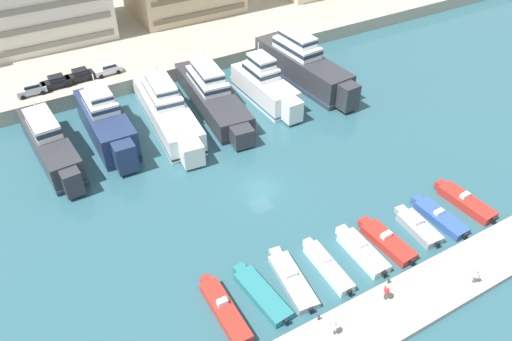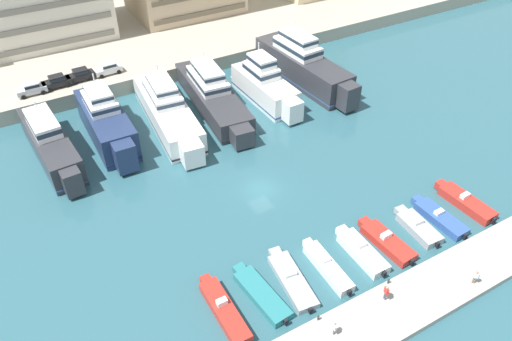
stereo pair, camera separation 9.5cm
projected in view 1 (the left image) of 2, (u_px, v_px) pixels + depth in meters
ground_plane at (261, 189)px, 58.96m from camera, size 400.00×400.00×0.00m
quay_promenade at (102, 5)px, 101.46m from camera, size 180.00×70.00×2.29m
pier_dock at (378, 319)px, 44.72m from camera, size 120.00×5.49×0.63m
yacht_charcoal_far_left at (50, 144)px, 62.31m from camera, size 4.89×18.57×7.17m
yacht_navy_left at (106, 122)px, 65.25m from camera, size 4.83×17.31×8.71m
yacht_white_mid_left at (167, 110)px, 68.54m from camera, size 6.55×22.21×7.72m
yacht_charcoal_center_left at (212, 94)px, 72.10m from camera, size 6.75×23.01×7.52m
yacht_white_center at (265, 86)px, 73.29m from camera, size 4.71×15.54×8.46m
yacht_charcoal_center_right at (303, 65)px, 77.58m from camera, size 6.22×22.37×9.16m
motorboat_red_far_left at (224, 310)px, 45.17m from camera, size 1.82×8.49×1.63m
motorboat_teal_left at (261, 294)px, 46.74m from camera, size 2.69×8.05×0.86m
motorboat_grey_mid_left at (292, 279)px, 48.13m from camera, size 3.00×8.31×1.08m
motorboat_white_center_left at (327, 267)px, 49.18m from camera, size 1.80×7.66×1.40m
motorboat_white_center at (362, 251)px, 50.73m from camera, size 2.13×7.32×1.51m
motorboat_red_center_right at (387, 241)px, 51.87m from camera, size 2.55×7.42×1.43m
motorboat_grey_mid_right at (418, 227)px, 53.52m from camera, size 2.47×6.44×1.34m
motorboat_blue_right at (440, 217)px, 54.67m from camera, size 2.25×7.36×1.25m
motorboat_red_far_right at (465, 201)px, 56.52m from camera, size 2.50×7.85×1.51m
car_silver_far_left at (31, 88)px, 70.99m from camera, size 4.10×1.92×1.80m
car_black_left at (56, 81)px, 72.59m from camera, size 4.17×2.06×1.80m
car_black_mid_left at (80, 75)px, 74.17m from camera, size 4.17×2.07×1.80m
car_white_center_left at (108, 68)px, 75.76m from camera, size 4.19×2.10×1.80m
pedestrian_near_edge at (335, 327)px, 42.67m from camera, size 0.40×0.53×1.55m
pedestrian_mid_deck at (387, 291)px, 45.41m from camera, size 0.32×0.68×1.78m
pedestrian_far_side at (476, 276)px, 46.91m from camera, size 0.44×0.53×1.63m
bollard_west_mid at (319, 317)px, 44.12m from camera, size 0.20×0.20×0.61m
bollard_east_mid at (389, 281)px, 47.27m from camera, size 0.20×0.20×0.61m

